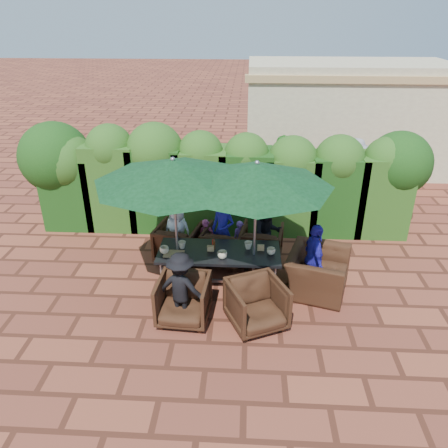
# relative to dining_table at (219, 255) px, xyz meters

# --- Properties ---
(ground) EXTENTS (80.00, 80.00, 0.00)m
(ground) POSITION_rel_dining_table_xyz_m (-0.06, 0.14, -0.67)
(ground) COLOR brown
(ground) RESTS_ON ground
(dining_table) EXTENTS (2.16, 0.90, 0.75)m
(dining_table) POSITION_rel_dining_table_xyz_m (0.00, 0.00, 0.00)
(dining_table) COLOR black
(dining_table) RESTS_ON ground
(umbrella_left) EXTENTS (2.69, 2.69, 2.46)m
(umbrella_left) POSITION_rel_dining_table_xyz_m (-0.75, 0.03, 1.54)
(umbrella_left) COLOR gray
(umbrella_left) RESTS_ON ground
(umbrella_right) EXTENTS (2.52, 2.52, 2.46)m
(umbrella_right) POSITION_rel_dining_table_xyz_m (0.62, -0.08, 1.54)
(umbrella_right) COLOR gray
(umbrella_right) RESTS_ON ground
(chair_far_left) EXTENTS (0.96, 0.92, 0.84)m
(chair_far_left) POSITION_rel_dining_table_xyz_m (-0.89, 0.95, -0.25)
(chair_far_left) COLOR black
(chair_far_left) RESTS_ON ground
(chair_far_mid) EXTENTS (0.94, 0.90, 0.81)m
(chair_far_mid) POSITION_rel_dining_table_xyz_m (0.04, 0.90, -0.27)
(chair_far_mid) COLOR black
(chair_far_mid) RESTS_ON ground
(chair_far_right) EXTENTS (0.91, 0.87, 0.83)m
(chair_far_right) POSITION_rel_dining_table_xyz_m (0.78, 0.97, -0.26)
(chair_far_right) COLOR black
(chair_far_right) RESTS_ON ground
(chair_near_left) EXTENTS (0.86, 0.82, 0.84)m
(chair_near_left) POSITION_rel_dining_table_xyz_m (-0.52, -0.97, -0.26)
(chair_near_left) COLOR black
(chair_near_left) RESTS_ON ground
(chair_near_right) EXTENTS (1.08, 1.05, 0.85)m
(chair_near_right) POSITION_rel_dining_table_xyz_m (0.67, -1.03, -0.25)
(chair_near_right) COLOR black
(chair_near_right) RESTS_ON ground
(chair_end_right) EXTENTS (1.06, 1.33, 1.01)m
(chair_end_right) POSITION_rel_dining_table_xyz_m (1.76, 0.01, -0.17)
(chair_end_right) COLOR black
(chair_end_right) RESTS_ON ground
(adult_far_left) EXTENTS (0.66, 0.50, 1.18)m
(adult_far_left) POSITION_rel_dining_table_xyz_m (-0.90, 1.03, -0.08)
(adult_far_left) COLOR white
(adult_far_left) RESTS_ON ground
(adult_far_mid) EXTENTS (0.58, 0.53, 1.30)m
(adult_far_mid) POSITION_rel_dining_table_xyz_m (0.01, 1.01, -0.02)
(adult_far_mid) COLOR #221DA0
(adult_far_mid) RESTS_ON ground
(adult_far_right) EXTENTS (0.70, 0.53, 1.28)m
(adult_far_right) POSITION_rel_dining_table_xyz_m (0.89, 0.92, -0.03)
(adult_far_right) COLOR black
(adult_far_right) RESTS_ON ground
(adult_near_left) EXTENTS (0.86, 0.55, 1.24)m
(adult_near_left) POSITION_rel_dining_table_xyz_m (-0.54, -0.97, -0.06)
(adult_near_left) COLOR black
(adult_near_left) RESTS_ON ground
(adult_end_right) EXTENTS (0.53, 0.83, 1.32)m
(adult_end_right) POSITION_rel_dining_table_xyz_m (1.67, -0.03, -0.01)
(adult_end_right) COLOR #221DA0
(adult_end_right) RESTS_ON ground
(child_left) EXTENTS (0.33, 0.28, 0.84)m
(child_left) POSITION_rel_dining_table_xyz_m (-0.33, 1.06, -0.26)
(child_left) COLOR #C34481
(child_left) RESTS_ON ground
(child_right) EXTENTS (0.32, 0.28, 0.80)m
(child_right) POSITION_rel_dining_table_xyz_m (0.35, 1.11, -0.28)
(child_right) COLOR #824FAB
(child_right) RESTS_ON ground
(pedestrian_a) EXTENTS (1.63, 0.65, 1.72)m
(pedestrian_a) POSITION_rel_dining_table_xyz_m (1.39, 4.31, 0.19)
(pedestrian_a) COLOR #2D8D26
(pedestrian_a) RESTS_ON ground
(pedestrian_b) EXTENTS (0.92, 0.76, 1.64)m
(pedestrian_b) POSITION_rel_dining_table_xyz_m (2.67, 4.49, 0.15)
(pedestrian_b) COLOR #C34481
(pedestrian_b) RESTS_ON ground
(pedestrian_c) EXTENTS (1.14, 0.86, 1.63)m
(pedestrian_c) POSITION_rel_dining_table_xyz_m (3.27, 4.43, 0.14)
(pedestrian_c) COLOR gray
(pedestrian_c) RESTS_ON ground
(cup_a) EXTENTS (0.16, 0.16, 0.13)m
(cup_a) POSITION_rel_dining_table_xyz_m (-0.95, -0.13, 0.14)
(cup_a) COLOR beige
(cup_a) RESTS_ON dining_table
(cup_b) EXTENTS (0.14, 0.14, 0.13)m
(cup_b) POSITION_rel_dining_table_xyz_m (-0.67, 0.07, 0.14)
(cup_b) COLOR beige
(cup_b) RESTS_ON dining_table
(cup_c) EXTENTS (0.17, 0.17, 0.13)m
(cup_c) POSITION_rel_dining_table_xyz_m (0.07, -0.24, 0.14)
(cup_c) COLOR beige
(cup_c) RESTS_ON dining_table
(cup_d) EXTENTS (0.14, 0.14, 0.13)m
(cup_d) POSITION_rel_dining_table_xyz_m (0.52, 0.12, 0.14)
(cup_d) COLOR beige
(cup_d) RESTS_ON dining_table
(cup_e) EXTENTS (0.15, 0.15, 0.12)m
(cup_e) POSITION_rel_dining_table_xyz_m (0.91, -0.06, 0.14)
(cup_e) COLOR beige
(cup_e) RESTS_ON dining_table
(ketchup_bottle) EXTENTS (0.04, 0.04, 0.17)m
(ketchup_bottle) POSITION_rel_dining_table_xyz_m (-0.11, 0.10, 0.16)
(ketchup_bottle) COLOR #B20C0A
(ketchup_bottle) RESTS_ON dining_table
(sauce_bottle) EXTENTS (0.04, 0.04, 0.17)m
(sauce_bottle) POSITION_rel_dining_table_xyz_m (-0.09, 0.07, 0.16)
(sauce_bottle) COLOR #4C230C
(sauce_bottle) RESTS_ON dining_table
(serving_tray) EXTENTS (0.35, 0.25, 0.02)m
(serving_tray) POSITION_rel_dining_table_xyz_m (-0.78, -0.15, 0.09)
(serving_tray) COLOR #A07C4D
(serving_tray) RESTS_ON dining_table
(number_block_left) EXTENTS (0.12, 0.06, 0.10)m
(number_block_left) POSITION_rel_dining_table_xyz_m (-0.15, -0.00, 0.13)
(number_block_left) COLOR tan
(number_block_left) RESTS_ON dining_table
(number_block_right) EXTENTS (0.12, 0.06, 0.10)m
(number_block_right) POSITION_rel_dining_table_xyz_m (0.74, 0.08, 0.13)
(number_block_right) COLOR tan
(number_block_right) RESTS_ON dining_table
(hedge_wall) EXTENTS (9.10, 1.60, 2.44)m
(hedge_wall) POSITION_rel_dining_table_xyz_m (-0.35, 2.46, 0.64)
(hedge_wall) COLOR #12370F
(hedge_wall) RESTS_ON ground
(building) EXTENTS (6.20, 3.08, 3.20)m
(building) POSITION_rel_dining_table_xyz_m (3.44, 7.13, 0.93)
(building) COLOR beige
(building) RESTS_ON ground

